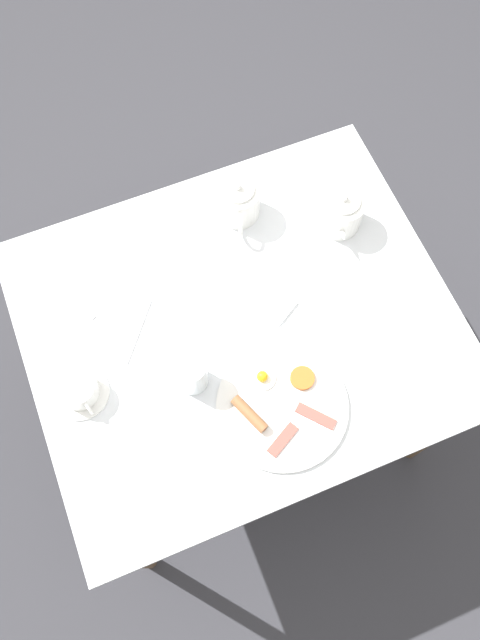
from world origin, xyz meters
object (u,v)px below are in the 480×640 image
Objects in this scene: knife_by_plate at (68,294)px; teapot_near at (341,211)px; teacup_with_saucer_left at (79,390)px; fork_by_plate at (137,331)px; teapot_far at (238,201)px; napkin_folded at (268,300)px; water_glass_tall at (192,374)px; breakfast_plate at (281,405)px.

teapot_near is at bearing 84.90° from knife_by_plate.
teacup_with_saucer_left reaches higher than fork_by_plate.
teacup_with_saucer_left is at bearing -8.92° from knife_by_plate.
napkin_folded is (0.27, -0.03, -0.05)m from teapot_far.
teapot_near and teapot_far have the same top height.
napkin_folded is at bearing -39.49° from teapot_near.
water_glass_tall reaches higher than teacup_with_saucer_left.
teapot_far reaches higher than teacup_with_saucer_left.
teapot_near reaches higher than breakfast_plate.
teapot_far reaches higher than breakfast_plate.
water_glass_tall is (0.27, -0.51, 0.00)m from teapot_near.
teapot_near reaches higher than knife_by_plate.
fork_by_plate is at bearing -140.29° from breakfast_plate.
knife_by_plate is (0.06, -0.50, -0.05)m from teapot_far.
breakfast_plate is 0.48m from teacup_with_saucer_left.
water_glass_tall is at bearing -62.94° from napkin_folded.
napkin_folded is (-0.13, 0.25, -0.05)m from water_glass_tall.
water_glass_tall is at bearing 26.30° from fork_by_plate.
knife_by_plate is at bearing 171.08° from teacup_with_saucer_left.
breakfast_plate reaches higher than fork_by_plate.
breakfast_plate is 2.77× the size of water_glass_tall.
fork_by_plate is at bearing -58.42° from teapot_near.
water_glass_tall is (-0.14, -0.17, 0.05)m from breakfast_plate.
teapot_near is 0.74m from knife_by_plate.
teapot_far reaches higher than fork_by_plate.
water_glass_tall is 0.62× the size of knife_by_plate.
knife_by_plate is at bearing -140.67° from fork_by_plate.
fork_by_plate is (0.23, -0.36, -0.05)m from teapot_far.
teapot_far is 0.50m from knife_by_plate.
breakfast_plate is at bearing 39.71° from fork_by_plate.
fork_by_plate is at bearing -153.70° from water_glass_tall.
breakfast_plate is at bearing 51.41° from water_glass_tall.
napkin_folded is at bearing 117.06° from water_glass_tall.
napkin_folded is at bearing 96.42° from teacup_with_saucer_left.
teacup_with_saucer_left is 1.22× the size of water_glass_tall.
fork_by_plate is 0.21m from knife_by_plate.
teacup_with_saucer_left is 0.20m from fork_by_plate.
teapot_near is at bearing 99.23° from fork_by_plate.
breakfast_plate is 2.05× the size of napkin_folded.
teapot_near is 0.98× the size of teapot_far.
teapot_near is 1.06× the size of knife_by_plate.
napkin_folded is 1.01× the size of fork_by_plate.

